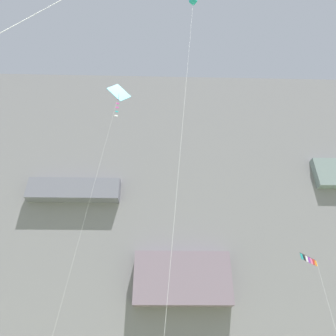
% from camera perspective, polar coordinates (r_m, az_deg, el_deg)
% --- Properties ---
extents(cliff_face, '(180.00, 30.86, 57.97)m').
position_cam_1_polar(cliff_face, '(70.14, 1.60, -8.22)').
color(cliff_face, gray).
rests_on(cliff_face, ground).
extents(kite_banner_front_field, '(3.26, 6.78, 9.74)m').
position_cam_1_polar(kite_banner_front_field, '(34.17, 25.50, -15.86)').
color(kite_banner_front_field, black).
rests_on(kite_banner_front_field, ground).
extents(kite_box_low_center, '(3.29, 4.96, 31.34)m').
position_cam_1_polar(kite_box_low_center, '(32.74, 4.78, 29.38)').
color(kite_box_low_center, teal).
rests_on(kite_box_low_center, ground).
extents(kite_diamond_high_left, '(3.76, 1.76, 26.39)m').
position_cam_1_polar(kite_diamond_high_left, '(32.60, -9.51, 13.51)').
color(kite_diamond_high_left, '#38B2D1').
rests_on(kite_diamond_high_left, ground).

